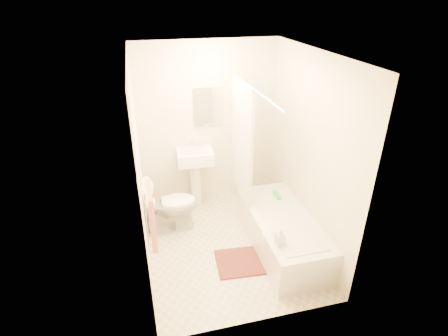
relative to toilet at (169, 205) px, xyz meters
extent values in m
plane|color=beige|center=(0.69, -0.55, -0.37)|extent=(2.40, 2.40, 0.00)
plane|color=white|center=(0.69, -0.55, 2.03)|extent=(2.40, 2.40, 0.00)
cube|color=beige|center=(0.69, 0.65, 0.83)|extent=(2.00, 0.02, 2.40)
cube|color=beige|center=(-0.31, -0.55, 0.83)|extent=(0.02, 2.40, 2.40)
cube|color=beige|center=(1.69, -0.55, 0.83)|extent=(0.02, 2.40, 2.40)
cube|color=white|center=(0.69, 0.63, 1.13)|extent=(0.40, 0.03, 0.55)
cylinder|color=silver|center=(0.99, -0.45, 1.63)|extent=(0.03, 1.70, 0.03)
cube|color=silver|center=(0.99, -0.05, 0.85)|extent=(0.04, 0.80, 1.55)
cylinder|color=silver|center=(-0.27, -0.80, 0.73)|extent=(0.02, 0.60, 0.02)
cube|color=#CC7266|center=(-0.24, -0.80, 0.41)|extent=(0.06, 0.45, 0.66)
cylinder|color=white|center=(-0.24, -0.43, 0.33)|extent=(0.11, 0.12, 0.12)
imported|color=white|center=(0.00, 0.00, 0.00)|extent=(0.78, 0.45, 0.75)
cube|color=#49241E|center=(0.79, -0.91, -0.36)|extent=(0.71, 0.55, 0.02)
imported|color=white|center=(1.10, -1.21, 0.19)|extent=(0.10, 0.10, 0.21)
cube|color=#49BD54|center=(1.44, -0.27, 0.10)|extent=(0.07, 0.20, 0.04)
camera|label=1|loc=(-0.23, -4.01, 2.60)|focal=28.00mm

